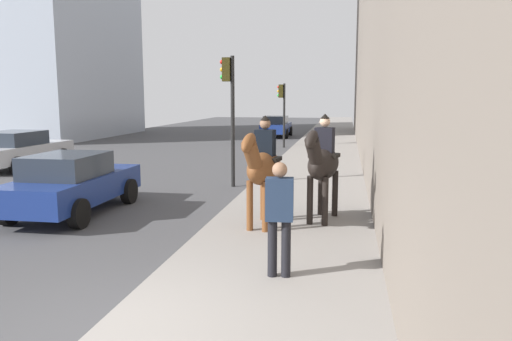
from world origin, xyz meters
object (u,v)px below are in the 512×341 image
Objects in this scene: mounted_horse_far at (323,162)px; traffic_light_far_curb at (282,105)px; pedestrian_greeting at (279,212)px; mounted_horse_near at (263,166)px; traffic_light_near_curb at (230,100)px; car_near_lane at (72,183)px; car_far_lane at (276,126)px; car_mid_lane at (18,149)px.

mounted_horse_far is 16.53m from traffic_light_far_curb.
traffic_light_far_curb is at bearing 2.52° from pedestrian_greeting.
mounted_horse_near is 2.87m from pedestrian_greeting.
traffic_light_near_curb reaches higher than mounted_horse_far.
mounted_horse_far is 5.86m from car_near_lane.
traffic_light_near_curb is at bearing -176.70° from car_far_lane.
mounted_horse_far is 0.50× the size of car_mid_lane.
pedestrian_greeting is (-3.46, 0.45, -0.28)m from mounted_horse_far.
mounted_horse_near is 0.66× the size of traffic_light_far_curb.
traffic_light_near_curb is at bearing -103.62° from car_mid_lane.
traffic_light_far_curb is at bearing -169.83° from car_far_lane.
mounted_horse_near is 4.77m from car_near_lane.
mounted_horse_far reaches higher than pedestrian_greeting.
mounted_horse_far reaches higher than mounted_horse_near.
pedestrian_greeting is at bearing -124.00° from car_near_lane.
traffic_light_near_curb is 1.15× the size of traffic_light_far_curb.
pedestrian_greeting is 19.90m from traffic_light_far_curb.
mounted_horse_near is 0.53× the size of car_far_lane.
pedestrian_greeting is at bearing -172.38° from car_far_lane.
mounted_horse_near is 24.11m from car_far_lane.
pedestrian_greeting reaches higher than car_far_lane.
car_mid_lane is at bearing 44.05° from pedestrian_greeting.
mounted_horse_near is 0.57× the size of traffic_light_near_curb.
mounted_horse_far is at bearing -117.77° from car_mid_lane.
pedestrian_greeting is 0.40× the size of car_far_lane.
car_far_lane is (23.91, 3.09, -0.62)m from mounted_horse_near.
car_far_lane is 19.12m from traffic_light_near_curb.
pedestrian_greeting is 26.95m from car_far_lane.
mounted_horse_near is at bearing -99.94° from car_near_lane.
pedestrian_greeting is at bearing -130.08° from car_mid_lane.
mounted_horse_near reaches higher than car_mid_lane.
traffic_light_near_curb reaches higher than car_near_lane.
mounted_horse_near is 1.34m from mounted_horse_far.
traffic_light_far_curb is at bearing -41.71° from car_mid_lane.
mounted_horse_far is (0.69, -1.15, 0.01)m from mounted_horse_near.
car_far_lane is at bearing 3.43° from pedestrian_greeting.
car_near_lane and car_mid_lane have the same top height.
traffic_light_near_curb is at bearing -34.83° from car_near_lane.
car_far_lane is at bearing -164.88° from mounted_horse_near.
pedestrian_greeting is 6.44m from car_near_lane.
car_mid_lane is 13.27m from traffic_light_far_curb.
car_near_lane is (0.08, 5.82, -0.64)m from mounted_horse_far.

